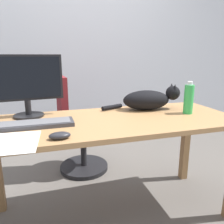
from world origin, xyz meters
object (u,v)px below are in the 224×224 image
Objects in this scene: monitor at (26,84)px; cat at (149,99)px; water_bottle at (189,99)px; keyboard at (36,124)px; computer_mouse at (60,136)px; office_chair at (78,131)px.

cat is (0.88, -0.05, -0.15)m from monitor.
monitor is at bearing 167.75° from water_bottle.
cat reaches higher than keyboard.
keyboard is 4.00× the size of computer_mouse.
monitor is 0.56m from computer_mouse.
office_chair reaches higher than cat.
office_chair is 1.10m from water_bottle.
cat is 2.63× the size of water_bottle.
computer_mouse is (0.17, -0.49, -0.21)m from monitor.
water_bottle is at bearing -12.25° from monitor.
cat is at bearing 138.37° from water_bottle.
keyboard is 0.85m from cat.
monitor reaches higher than office_chair.
office_chair is 4.12× the size of water_bottle.
water_bottle reaches higher than cat.
monitor reaches higher than keyboard.
keyboard is at bearing -77.46° from monitor.
office_chair is 1.57× the size of cat.
office_chair is 0.83m from monitor.
water_bottle is at bearing -0.05° from keyboard.
keyboard is at bearing 115.63° from computer_mouse.
cat is at bearing -2.99° from monitor.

